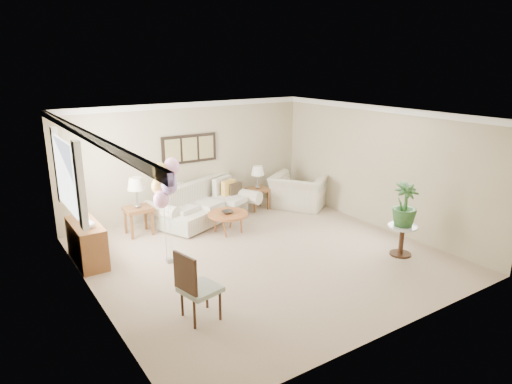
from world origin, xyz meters
The scene contains 18 objects.
ground_plane centered at (0.00, 0.00, 0.00)m, with size 6.00×6.00×0.00m, color #B9A88D.
room_shell centered at (-0.11, 0.09, 1.63)m, with size 6.04×6.04×2.60m.
wall_art_triptych centered at (0.00, 2.96, 1.55)m, with size 1.35×0.06×0.65m.
sofa centered at (0.00, 2.34, 0.34)m, with size 2.68×1.67×0.87m.
end_table_left centered at (-1.52, 2.33, 0.49)m, with size 0.54×0.49×0.59m.
end_table_right centered at (1.47, 2.36, 0.44)m, with size 0.49×0.44×0.53m.
lamp_left centered at (-1.52, 2.33, 1.07)m, with size 0.36×0.36×0.63m.
lamp_right centered at (1.47, 2.36, 0.95)m, with size 0.31×0.31×0.55m.
coffee_table centered at (0.08, 1.39, 0.39)m, with size 0.85×0.85×0.43m.
decor_bowl centered at (0.06, 1.38, 0.46)m, with size 0.24×0.24×0.06m, color #2A2520.
armchair centered at (2.39, 1.91, 0.41)m, with size 1.26×1.10×0.82m, color beige.
side_table centered at (2.18, -1.39, 0.44)m, with size 0.54×0.54×0.58m.
potted_plant centered at (2.17, -1.39, 0.98)m, with size 0.45×0.45×0.81m, color #1B491D.
accent_chair centered at (-1.98, -1.28, 0.52)m, with size 0.59×0.59×1.01m.
credenza centered at (-2.76, 1.50, 0.37)m, with size 0.46×1.20×0.74m.
vase_white centered at (-2.74, 1.20, 0.83)m, with size 0.18×0.18×0.19m, color white.
vase_sage centered at (-2.74, 1.71, 0.83)m, with size 0.16×0.16×0.17m, color #ACB2A6.
balloon_cluster centered at (-1.55, 0.67, 1.50)m, with size 0.54×0.48×1.90m.
Camera 1 is at (-4.41, -6.45, 3.50)m, focal length 32.00 mm.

